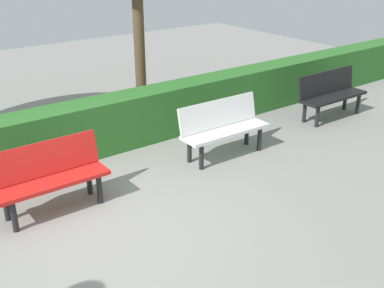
% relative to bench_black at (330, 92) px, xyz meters
% --- Properties ---
extents(ground_plane, '(21.29, 21.29, 0.00)m').
position_rel_bench_black_xyz_m(ground_plane, '(5.29, 0.91, -0.48)').
color(ground_plane, gray).
extents(bench_black, '(1.49, 0.46, 0.86)m').
position_rel_bench_black_xyz_m(bench_black, '(0.00, 0.00, 0.00)').
color(bench_black, black).
rests_on(bench_black, ground_plane).
extents(bench_white, '(1.46, 0.49, 0.86)m').
position_rel_bench_black_xyz_m(bench_white, '(2.73, 0.11, -0.00)').
color(bench_white, white).
rests_on(bench_white, ground_plane).
extents(bench_red, '(1.38, 0.47, 0.86)m').
position_rel_bench_black_xyz_m(bench_red, '(5.48, 0.08, -0.00)').
color(bench_red, red).
rests_on(bench_red, ground_plane).
extents(hedge_row, '(17.29, 0.54, 0.84)m').
position_rel_bench_black_xyz_m(hedge_row, '(4.04, -1.15, -0.06)').
color(hedge_row, '#2D6B28').
rests_on(hedge_row, ground_plane).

